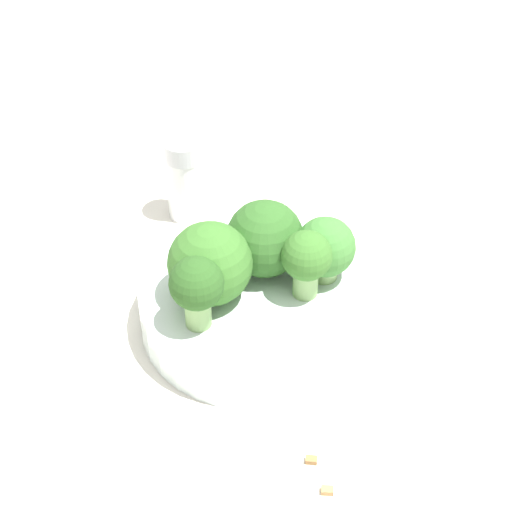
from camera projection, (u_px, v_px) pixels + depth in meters
name	position (u px, v px, depth m)	size (l,w,h in m)	color
ground_plane	(256.00, 322.00, 0.63)	(3.00, 3.00, 0.00)	silver
bowl	(256.00, 305.00, 0.62)	(0.17, 0.17, 0.04)	silver
broccoli_floret_0	(210.00, 264.00, 0.58)	(0.06, 0.06, 0.06)	#7A9E5B
broccoli_floret_1	(307.00, 259.00, 0.58)	(0.04, 0.04, 0.05)	#84AD66
broccoli_floret_2	(265.00, 239.00, 0.60)	(0.06, 0.06, 0.06)	#84AD66
broccoli_floret_3	(325.00, 249.00, 0.60)	(0.04, 0.04, 0.05)	#84AD66
broccoli_floret_4	(197.00, 287.00, 0.56)	(0.04, 0.04, 0.06)	#84AD66
pepper_shaker	(184.00, 178.00, 0.70)	(0.03, 0.03, 0.07)	silver
almond_crumb_0	(311.00, 458.00, 0.53)	(0.01, 0.01, 0.01)	olive
almond_crumb_1	(327.00, 489.00, 0.51)	(0.01, 0.01, 0.01)	#AD7F4C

